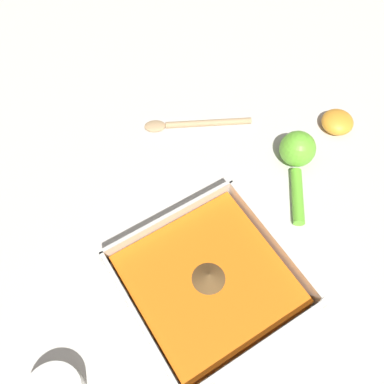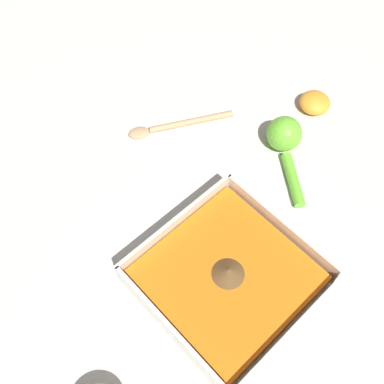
# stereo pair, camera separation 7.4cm
# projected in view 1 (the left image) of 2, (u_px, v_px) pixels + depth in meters

# --- Properties ---
(ground_plane) EXTENTS (4.00, 4.00, 0.00)m
(ground_plane) POSITION_uv_depth(u_px,v_px,m) (187.00, 300.00, 0.67)
(ground_plane) COLOR beige
(square_dish) EXTENTS (0.24, 0.24, 0.06)m
(square_dish) POSITION_uv_depth(u_px,v_px,m) (209.00, 284.00, 0.66)
(square_dish) COLOR silver
(square_dish) RESTS_ON ground_plane
(lemon_squeezer) EXTENTS (0.12, 0.15, 0.06)m
(lemon_squeezer) POSITION_uv_depth(u_px,v_px,m) (298.00, 155.00, 0.78)
(lemon_squeezer) COLOR #6BC633
(lemon_squeezer) RESTS_ON ground_plane
(lemon_half) EXTENTS (0.06, 0.06, 0.03)m
(lemon_half) POSITION_uv_depth(u_px,v_px,m) (337.00, 122.00, 0.83)
(lemon_half) COLOR orange
(lemon_half) RESTS_ON ground_plane
(wooden_spoon) EXTENTS (0.19, 0.11, 0.01)m
(wooden_spoon) POSITION_uv_depth(u_px,v_px,m) (191.00, 124.00, 0.85)
(wooden_spoon) COLOR tan
(wooden_spoon) RESTS_ON ground_plane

